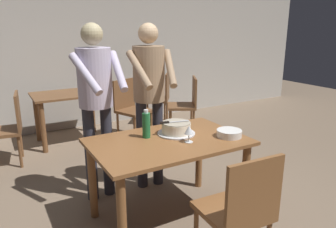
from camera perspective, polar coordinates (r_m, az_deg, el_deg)
ground_plane at (r=3.08m, az=0.04°, el=-17.88°), size 14.00×14.00×0.00m
back_wall at (r=5.55m, az=-16.76°, el=11.34°), size 10.00×0.12×2.70m
main_dining_table at (r=2.78m, az=0.04°, el=-7.10°), size 1.31×0.85×0.75m
cake_on_platter at (r=2.87m, az=1.49°, el=-2.59°), size 0.34×0.34×0.11m
cake_knife at (r=2.83m, az=0.12°, el=-1.49°), size 0.27×0.08×0.02m
plate_stack at (r=2.86m, az=10.85°, el=-3.39°), size 0.22×0.22×0.06m
wine_glass_near at (r=2.66m, az=3.75°, el=-2.94°), size 0.08×0.08×0.14m
water_bottle at (r=2.77m, az=-3.90°, el=-1.94°), size 0.07×0.07×0.25m
person_cutting_cake at (r=3.26m, az=-3.35°, el=4.55°), size 0.46×0.57×1.72m
person_standing_beside at (r=3.09m, az=-12.73°, el=3.57°), size 0.47×0.56×1.72m
chair_near_side at (r=2.32m, az=12.67°, el=-16.11°), size 0.46×0.46×0.90m
background_table at (r=4.93m, az=-17.26°, el=1.72°), size 1.00×0.70×0.74m
background_chair_0 at (r=4.94m, az=-6.70°, el=1.35°), size 0.57×0.57×0.90m
background_chair_1 at (r=5.17m, az=3.29°, el=2.07°), size 0.60×0.60×0.90m
background_chair_2 at (r=4.41m, az=-26.57°, el=-1.97°), size 0.49×0.49×0.90m
background_chair_3 at (r=5.65m, az=-1.42°, el=3.24°), size 0.61×0.61×0.90m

